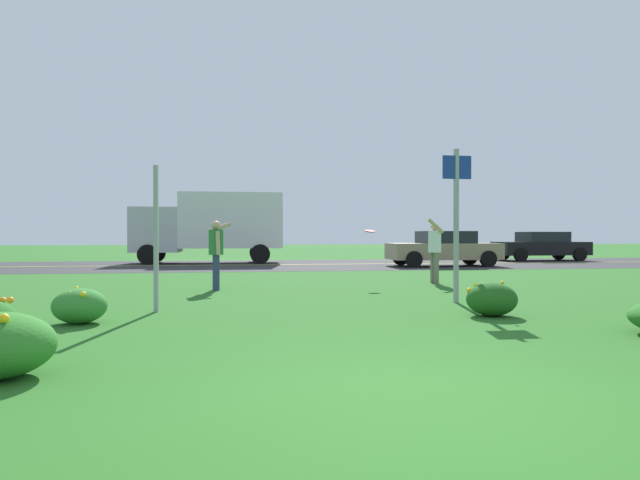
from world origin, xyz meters
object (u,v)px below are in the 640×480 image
sign_post_by_roadside (456,210)px  box_truck_silver (212,224)px  person_thrower_green_shirt (216,249)px  frisbee_red (370,231)px  person_catcher_white_shirt (435,247)px  car_black_leftmost (541,246)px  car_tan_center_left (444,248)px  sign_post_near_path (156,239)px

sign_post_by_roadside → box_truck_silver: bearing=109.4°
person_thrower_green_shirt → frisbee_red: person_thrower_green_shirt is taller
person_catcher_white_shirt → frisbee_red: person_catcher_white_shirt is taller
sign_post_by_roadside → car_black_leftmost: size_ratio=0.65×
car_black_leftmost → box_truck_silver: box_truck_silver is taller
person_thrower_green_shirt → car_tan_center_left: person_thrower_green_shirt is taller
sign_post_near_path → frisbee_red: 6.08m
frisbee_red → car_tan_center_left: (5.07, 7.99, -0.64)m
box_truck_silver → car_tan_center_left: bearing=-22.2°
person_catcher_white_shirt → box_truck_silver: bearing=119.6°
person_thrower_green_shirt → person_catcher_white_shirt: (5.68, 1.00, -0.00)m
sign_post_near_path → person_catcher_white_shirt: size_ratio=1.41×
sign_post_by_roadside → person_thrower_green_shirt: size_ratio=1.80×
frisbee_red → person_catcher_white_shirt: bearing=14.8°
person_catcher_white_shirt → person_thrower_green_shirt: bearing=-170.1°
car_black_leftmost → frisbee_red: bearing=-134.5°
car_tan_center_left → person_catcher_white_shirt: bearing=-113.0°
person_catcher_white_shirt → car_tan_center_left: 8.14m
person_thrower_green_shirt → car_black_leftmost: bearing=38.7°
sign_post_near_path → sign_post_by_roadside: 5.49m
box_truck_silver → frisbee_red: bearing=-68.9°
person_catcher_white_shirt → car_black_leftmost: size_ratio=0.39×
frisbee_red → box_truck_silver: box_truck_silver is taller
person_thrower_green_shirt → box_truck_silver: bearing=93.7°
sign_post_by_roadside → car_tan_center_left: sign_post_by_roadside is taller
frisbee_red → car_tan_center_left: 9.48m
car_black_leftmost → car_tan_center_left: (-6.66, -3.93, 0.00)m
box_truck_silver → sign_post_near_path: bearing=-90.1°
person_catcher_white_shirt → car_tan_center_left: (3.17, 7.49, -0.22)m
person_thrower_green_shirt → person_catcher_white_shirt: bearing=9.9°
car_tan_center_left → box_truck_silver: (-9.65, 3.93, 1.06)m
sign_post_by_roadside → person_catcher_white_shirt: 4.22m
sign_post_near_path → person_catcher_white_shirt: (6.50, 4.47, -0.26)m
sign_post_by_roadside → person_thrower_green_shirt: sign_post_by_roadside is taller
person_thrower_green_shirt → box_truck_silver: size_ratio=0.24×
person_thrower_green_shirt → car_tan_center_left: bearing=43.8°
box_truck_silver → person_thrower_green_shirt: bearing=-86.3°
person_catcher_white_shirt → frisbee_red: bearing=-165.2°
sign_post_near_path → box_truck_silver: (0.02, 15.88, 0.58)m
car_black_leftmost → car_tan_center_left: bearing=-149.5°
frisbee_red → box_truck_silver: size_ratio=0.04×
person_catcher_white_shirt → frisbee_red: (-1.89, -0.50, 0.42)m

